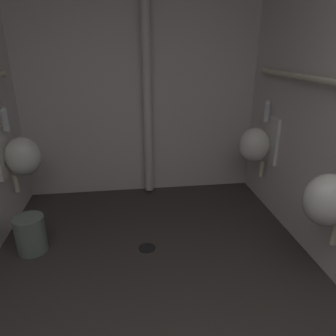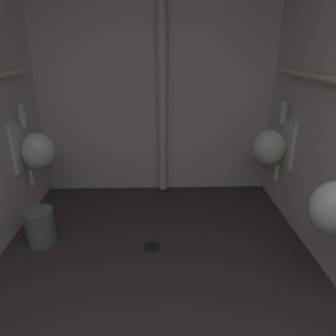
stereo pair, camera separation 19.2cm
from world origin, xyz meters
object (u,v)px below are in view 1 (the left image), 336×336
object	(u,v)px
waste_bin	(31,234)
floor_drain	(147,248)
urinal_right_far	(257,144)
standpipe_back_wall	(147,72)
urinal_right_mid	(331,198)
urinal_left_mid	(20,155)

from	to	relation	value
waste_bin	floor_drain	bearing A→B (deg)	-5.88
urinal_right_far	standpipe_back_wall	distance (m)	1.28
urinal_right_mid	waste_bin	distance (m)	2.19
urinal_left_mid	urinal_right_mid	size ratio (longest dim) A/B	1.00
waste_bin	urinal_left_mid	bearing A→B (deg)	105.53
floor_drain	standpipe_back_wall	bearing A→B (deg)	84.44
urinal_right_mid	floor_drain	world-z (taller)	urinal_right_mid
urinal_left_mid	standpipe_back_wall	bearing A→B (deg)	23.97
urinal_right_far	waste_bin	distance (m)	2.15
urinal_left_mid	urinal_right_mid	world-z (taller)	same
urinal_right_far	urinal_left_mid	bearing A→B (deg)	-178.76
floor_drain	waste_bin	distance (m)	0.93
floor_drain	waste_bin	bearing A→B (deg)	174.12
urinal_right_far	standpipe_back_wall	size ratio (longest dim) A/B	0.30
urinal_right_far	standpipe_back_wall	xyz separation A→B (m)	(-1.01, 0.46, 0.64)
standpipe_back_wall	urinal_right_mid	bearing A→B (deg)	-58.14
urinal_right_far	floor_drain	xyz separation A→B (m)	(-1.12, -0.61, -0.65)
urinal_right_mid	urinal_right_far	size ratio (longest dim) A/B	1.00
standpipe_back_wall	waste_bin	size ratio (longest dim) A/B	8.45
urinal_left_mid	standpipe_back_wall	distance (m)	1.41
urinal_right_far	standpipe_back_wall	world-z (taller)	standpipe_back_wall
urinal_right_far	waste_bin	xyz separation A→B (m)	(-2.02, -0.51, -0.51)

